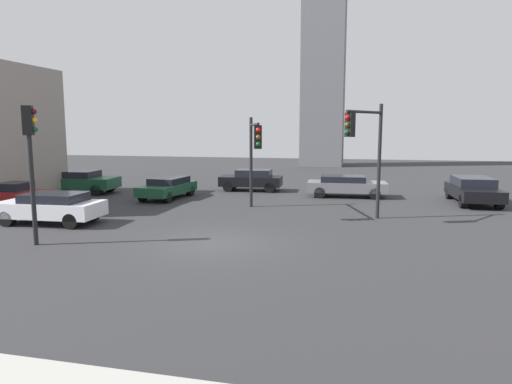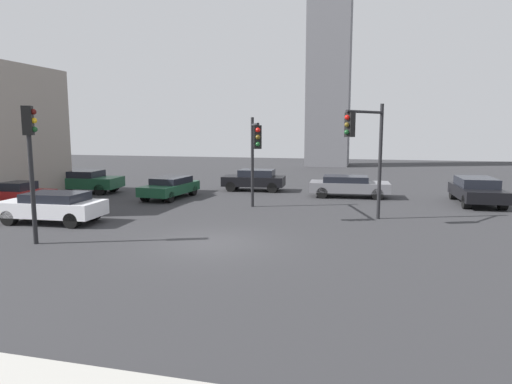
{
  "view_description": "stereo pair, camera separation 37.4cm",
  "coord_description": "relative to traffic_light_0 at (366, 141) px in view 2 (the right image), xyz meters",
  "views": [
    {
      "loc": [
        5.1,
        -15.06,
        4.04
      ],
      "look_at": [
        0.57,
        4.26,
        1.3
      ],
      "focal_mm": 31.76,
      "sensor_mm": 36.0,
      "label": 1
    },
    {
      "loc": [
        5.47,
        -14.97,
        4.04
      ],
      "look_at": [
        0.57,
        4.26,
        1.3
      ],
      "focal_mm": 31.76,
      "sensor_mm": 36.0,
      "label": 2
    }
  ],
  "objects": [
    {
      "name": "ground_plane",
      "position": [
        -5.21,
        -5.15,
        -3.57
      ],
      "size": [
        97.47,
        97.47,
        0.0
      ],
      "primitive_type": "plane",
      "color": "#2D2D30"
    },
    {
      "name": "traffic_light_0",
      "position": [
        0.0,
        0.0,
        0.0
      ],
      "size": [
        1.59,
        2.25,
        5.18
      ],
      "rotation": [
        0.0,
        0.0,
        -2.17
      ],
      "color": "black",
      "rests_on": "ground_plane"
    },
    {
      "name": "traffic_light_1",
      "position": [
        -11.23,
        -6.79,
        -0.17
      ],
      "size": [
        0.49,
        0.43,
        4.85
      ],
      "rotation": [
        0.0,
        0.0,
        0.44
      ],
      "color": "black",
      "rests_on": "ground_plane"
    },
    {
      "name": "traffic_light_2",
      "position": [
        -5.09,
        0.67,
        -0.27
      ],
      "size": [
        1.54,
        4.28,
        4.67
      ],
      "rotation": [
        0.0,
        0.0,
        -1.26
      ],
      "color": "black",
      "rests_on": "ground_plane"
    },
    {
      "name": "car_0",
      "position": [
        -11.25,
        4.42,
        -2.89
      ],
      "size": [
        2.16,
        4.46,
        1.24
      ],
      "rotation": [
        0.0,
        0.0,
        -1.64
      ],
      "color": "#19472D",
      "rests_on": "ground_plane"
    },
    {
      "name": "car_1",
      "position": [
        -17.73,
        5.19,
        -2.79
      ],
      "size": [
        4.89,
        2.49,
        1.43
      ],
      "rotation": [
        0.0,
        0.0,
        0.08
      ],
      "color": "#19472D",
      "rests_on": "ground_plane"
    },
    {
      "name": "car_2",
      "position": [
        -7.22,
        8.82,
        -2.81
      ],
      "size": [
        4.14,
        2.06,
        1.42
      ],
      "rotation": [
        0.0,
        0.0,
        3.2
      ],
      "color": "black",
      "rests_on": "ground_plane"
    },
    {
      "name": "car_3",
      "position": [
        -1.02,
        7.47,
        -2.86
      ],
      "size": [
        4.78,
        2.26,
        1.28
      ],
      "rotation": [
        0.0,
        0.0,
        0.06
      ],
      "color": "slate",
      "rests_on": "ground_plane"
    },
    {
      "name": "car_4",
      "position": [
        -13.1,
        -3.5,
        -2.84
      ],
      "size": [
        4.45,
        2.2,
        1.34
      ],
      "rotation": [
        0.0,
        0.0,
        3.2
      ],
      "color": "silver",
      "rests_on": "ground_plane"
    },
    {
      "name": "car_5",
      "position": [
        -17.86,
        -0.48,
        -2.85
      ],
      "size": [
        4.0,
        1.79,
        1.34
      ],
      "rotation": [
        0.0,
        0.0,
        0.04
      ],
      "color": "maroon",
      "rests_on": "ground_plane"
    },
    {
      "name": "car_6",
      "position": [
        5.88,
        6.5,
        -2.79
      ],
      "size": [
        2.23,
        4.84,
        1.44
      ],
      "rotation": [
        0.0,
        0.0,
        -1.54
      ],
      "color": "black",
      "rests_on": "ground_plane"
    },
    {
      "name": "skyline_tower",
      "position": [
        -4.57,
        31.65,
        11.64
      ],
      "size": [
        4.6,
        4.6,
        30.41
      ],
      "primitive_type": "cube",
      "color": "slate",
      "rests_on": "ground_plane"
    }
  ]
}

